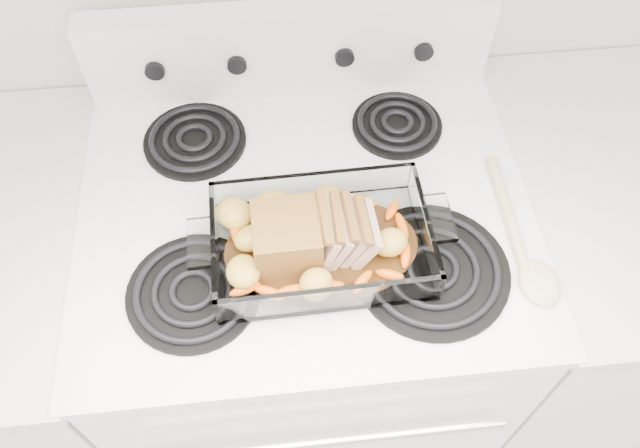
{
  "coord_description": "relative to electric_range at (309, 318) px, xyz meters",
  "views": [
    {
      "loc": [
        -0.04,
        1.01,
        1.8
      ],
      "look_at": [
        0.02,
        1.57,
        0.99
      ],
      "focal_mm": 35.0,
      "sensor_mm": 36.0,
      "label": 1
    }
  ],
  "objects": [
    {
      "name": "wooden_spoon",
      "position": [
        0.35,
        -0.14,
        0.46
      ],
      "size": [
        0.06,
        0.3,
        0.02
      ],
      "rotation": [
        0.0,
        0.0,
        -0.03
      ],
      "color": "beige",
      "rests_on": "electric_range"
    },
    {
      "name": "counter_left",
      "position": [
        -0.67,
        -0.0,
        -0.02
      ],
      "size": [
        0.58,
        0.68,
        0.93
      ],
      "color": "silver",
      "rests_on": "ground"
    },
    {
      "name": "electric_range",
      "position": [
        0.0,
        0.0,
        0.0
      ],
      "size": [
        0.78,
        0.7,
        1.12
      ],
      "color": "white",
      "rests_on": "ground"
    },
    {
      "name": "baking_dish",
      "position": [
        0.02,
        -0.11,
        0.48
      ],
      "size": [
        0.34,
        0.22,
        0.07
      ],
      "rotation": [
        0.0,
        0.0,
        0.02
      ],
      "color": "silver",
      "rests_on": "electric_range"
    },
    {
      "name": "roast_vegetables",
      "position": [
        0.01,
        -0.08,
        0.49
      ],
      "size": [
        0.32,
        0.18,
        0.04
      ],
      "rotation": [
        0.0,
        0.0,
        0.1
      ],
      "color": "#E95500",
      "rests_on": "baking_dish"
    },
    {
      "name": "pork_roast",
      "position": [
        -0.01,
        -0.11,
        0.51
      ],
      "size": [
        0.19,
        0.1,
        0.08
      ],
      "rotation": [
        0.0,
        0.0,
        0.26
      ],
      "color": "brown",
      "rests_on": "baking_dish"
    },
    {
      "name": "counter_right",
      "position": [
        0.66,
        -0.0,
        -0.02
      ],
      "size": [
        0.58,
        0.68,
        0.93
      ],
      "color": "silver",
      "rests_on": "ground"
    }
  ]
}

